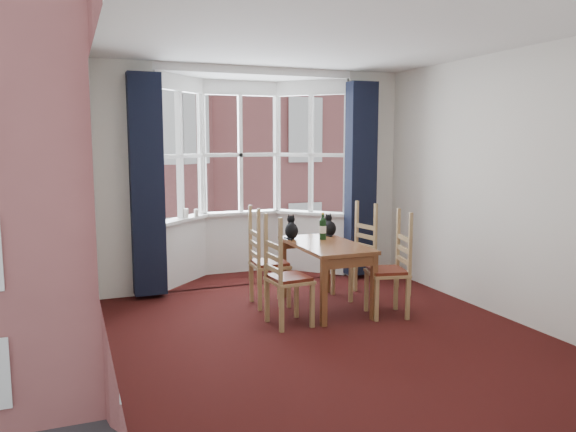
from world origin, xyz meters
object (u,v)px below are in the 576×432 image
wine_bottle (323,228)px  cat_right (330,227)px  chair_left_near (281,281)px  dining_table (326,252)px  cat_left (291,229)px  chair_left_far (262,265)px  candle_tall (186,213)px  chair_right_near (395,272)px  candle_short (196,213)px  chair_right_far (360,257)px

wine_bottle → cat_right: bearing=48.6°
chair_left_near → wine_bottle: wine_bottle is taller
dining_table → cat_left: cat_left is taller
dining_table → chair_left_far: bearing=152.0°
cat_left → candle_tall: (-0.98, 1.25, 0.08)m
chair_right_near → chair_left_far: bearing=144.8°
candle_short → chair_right_near: bearing=-53.1°
chair_left_near → cat_left: 1.01m
cat_left → cat_right: cat_left is taller
dining_table → chair_right_near: size_ratio=1.38×
chair_right_far → wine_bottle: (-0.53, -0.07, 0.40)m
dining_table → chair_left_near: 0.82m
dining_table → chair_right_near: 0.80m
chair_right_far → candle_tall: bearing=143.3°
dining_table → cat_left: bearing=120.5°
dining_table → candle_short: candle_short is taller
chair_left_near → wine_bottle: size_ratio=2.92×
chair_left_far → chair_right_far: (1.24, -0.03, 0.00)m
chair_left_near → wine_bottle: (0.76, 0.65, 0.40)m
chair_left_near → chair_right_near: size_ratio=1.00×
cat_right → wine_bottle: wine_bottle is taller
chair_left_far → candle_tall: bearing=114.0°
chair_right_far → dining_table: bearing=-152.8°
chair_left_near → cat_right: 1.34m
chair_right_near → cat_right: 1.09m
cat_left → candle_short: (-0.84, 1.28, 0.08)m
chair_right_near → chair_right_far: (0.02, 0.83, 0.00)m
dining_table → chair_right_far: (0.60, 0.31, -0.16)m
cat_right → chair_right_far: bearing=-24.2°
chair_right_near → cat_right: size_ratio=3.40×
chair_left_near → cat_right: (0.96, 0.87, 0.37)m
chair_right_near → cat_left: bearing=131.4°
chair_left_near → chair_left_far: 0.75m
chair_right_near → candle_short: 2.82m
dining_table → cat_right: cat_right is taller
candle_short → chair_right_far: bearing=-39.6°
chair_left_far → chair_right_far: bearing=-1.5°
chair_right_far → cat_left: (-0.85, 0.11, 0.38)m
dining_table → cat_left: 0.53m
chair_left_near → chair_right_near: 1.28m
chair_right_near → chair_left_near: bearing=175.1°
chair_right_far → wine_bottle: wine_bottle is taller
chair_left_near → cat_right: size_ratio=3.40×
cat_right → candle_tall: size_ratio=2.21×
chair_right_near → cat_right: cat_right is taller
chair_right_near → candle_short: (-1.67, 2.22, 0.45)m
cat_left → cat_right: bearing=4.4°
chair_right_near → wine_bottle: size_ratio=2.92×
dining_table → chair_left_near: size_ratio=1.38×
dining_table → candle_tall: bearing=126.3°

